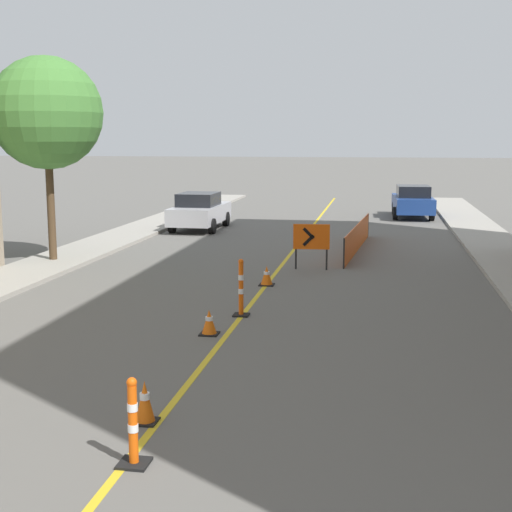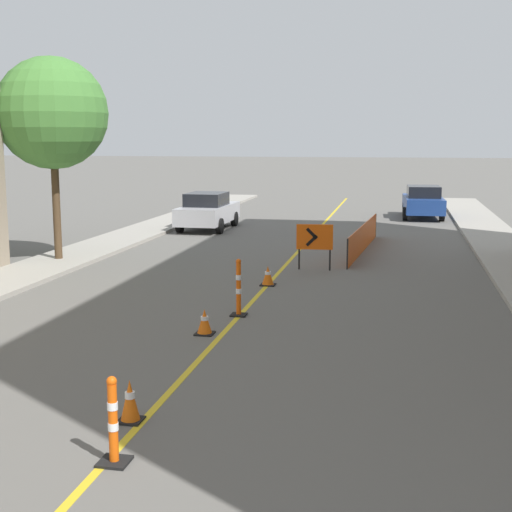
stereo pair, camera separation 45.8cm
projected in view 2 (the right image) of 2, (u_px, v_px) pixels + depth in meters
lane_stripe at (293, 257)px, 23.51m from camera, size 0.12×47.79×0.01m
sidewalk_left at (94, 249)px, 24.88m from camera, size 2.14×47.79×0.13m
traffic_cone_second at (130, 401)px, 9.85m from camera, size 0.34×0.34×0.60m
traffic_cone_third at (205, 322)px, 14.26m from camera, size 0.37×0.37×0.51m
traffic_cone_fourth at (268, 276)px, 19.01m from camera, size 0.39×0.39×0.52m
delineator_post_front at (113, 426)px, 8.55m from camera, size 0.37×0.37×1.10m
delineator_post_rear at (239, 291)px, 15.70m from camera, size 0.34×0.34×1.28m
arrow_barricade_primary at (315, 239)px, 21.13m from camera, size 1.09×0.15×1.37m
safety_mesh_fence at (363, 238)px, 24.77m from camera, size 0.63×7.41×0.94m
parked_car_curb_near at (208, 211)px, 30.62m from camera, size 1.94×4.32×1.59m
parked_car_curb_mid at (423, 202)px, 34.99m from camera, size 1.99×4.38×1.59m
street_tree_left_near at (52, 114)px, 21.83m from camera, size 3.43×3.43×6.24m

